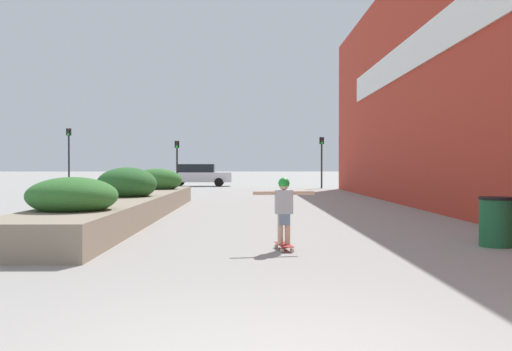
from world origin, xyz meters
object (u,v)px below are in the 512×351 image
(traffic_light_left, at_px, (177,156))
(traffic_light_right, at_px, (322,153))
(skateboarder, at_px, (284,204))
(car_leftmost, at_px, (402,175))
(car_center_left, at_px, (198,175))
(traffic_light_far_left, at_px, (69,148))
(skateboard, at_px, (284,246))
(trash_bin, at_px, (496,222))

(traffic_light_left, height_order, traffic_light_right, traffic_light_right)
(traffic_light_left, relative_size, traffic_light_right, 0.92)
(skateboarder, relative_size, traffic_light_left, 0.37)
(traffic_light_left, bearing_deg, car_leftmost, 19.67)
(car_center_left, distance_m, traffic_light_right, 9.52)
(traffic_light_left, height_order, traffic_light_far_left, traffic_light_far_left)
(skateboarder, distance_m, car_leftmost, 34.09)
(car_leftmost, xyz_separation_m, car_center_left, (-15.07, -0.84, 0.06))
(skateboard, relative_size, traffic_light_left, 0.24)
(skateboarder, height_order, traffic_light_far_left, traffic_light_far_left)
(car_center_left, xyz_separation_m, traffic_light_left, (-0.94, -4.88, 1.30))
(skateboarder, height_order, traffic_light_left, traffic_light_left)
(traffic_light_left, bearing_deg, trash_bin, -70.99)
(car_center_left, relative_size, traffic_light_left, 1.54)
(skateboarder, bearing_deg, skateboard, 81.35)
(skateboarder, height_order, trash_bin, skateboarder)
(car_leftmost, relative_size, traffic_light_far_left, 1.17)
(trash_bin, distance_m, traffic_light_right, 26.95)
(car_leftmost, relative_size, traffic_light_right, 1.35)
(trash_bin, relative_size, traffic_light_far_left, 0.23)
(skateboarder, distance_m, trash_bin, 3.89)
(car_leftmost, bearing_deg, trash_bin, 167.70)
(skateboarder, relative_size, traffic_light_right, 0.34)
(skateboard, bearing_deg, skateboarder, -98.65)
(skateboard, xyz_separation_m, traffic_light_far_left, (-12.04, 26.51, 2.52))
(car_center_left, xyz_separation_m, traffic_light_right, (8.40, -4.23, 1.47))
(car_center_left, bearing_deg, traffic_light_left, -10.87)
(traffic_light_left, xyz_separation_m, traffic_light_right, (9.34, 0.65, 0.17))
(skateboard, height_order, traffic_light_far_left, traffic_light_far_left)
(skateboarder, bearing_deg, car_center_left, 89.04)
(skateboarder, distance_m, car_center_left, 31.77)
(skateboard, distance_m, traffic_light_right, 27.66)
(car_center_left, distance_m, traffic_light_far_left, 9.41)
(skateboarder, bearing_deg, traffic_light_right, 72.69)
(skateboard, xyz_separation_m, car_leftmost, (10.82, 32.33, 0.69))
(skateboard, relative_size, traffic_light_far_left, 0.19)
(trash_bin, relative_size, traffic_light_left, 0.29)
(car_leftmost, height_order, traffic_light_far_left, traffic_light_far_left)
(car_leftmost, height_order, car_center_left, car_center_left)
(car_center_left, height_order, traffic_light_right, traffic_light_right)
(traffic_light_right, bearing_deg, trash_bin, -90.65)
(car_center_left, bearing_deg, traffic_light_far_left, -57.41)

